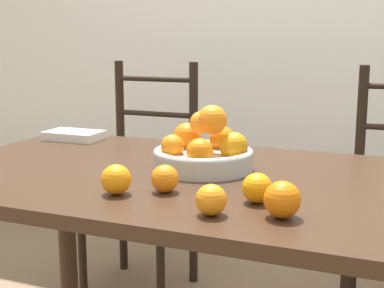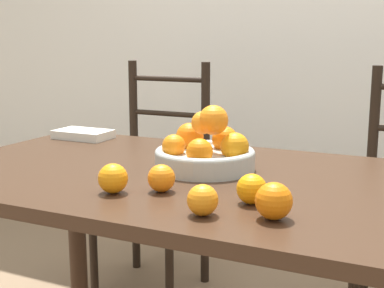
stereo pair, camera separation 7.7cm
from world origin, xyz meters
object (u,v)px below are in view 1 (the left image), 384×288
(orange_loose_1, at_px, (211,200))
(orange_loose_3, at_px, (282,200))
(book_stack, at_px, (74,135))
(orange_loose_4, at_px, (257,188))
(orange_loose_2, at_px, (165,179))
(chair_left, at_px, (144,186))
(fruit_bowl, at_px, (204,150))
(orange_loose_0, at_px, (116,179))

(orange_loose_1, distance_m, orange_loose_3, 0.15)
(book_stack, bearing_deg, orange_loose_4, -30.89)
(orange_loose_2, relative_size, chair_left, 0.07)
(orange_loose_3, height_order, orange_loose_4, orange_loose_3)
(orange_loose_4, bearing_deg, chair_left, 129.60)
(fruit_bowl, height_order, book_stack, fruit_bowl)
(fruit_bowl, xyz_separation_m, orange_loose_2, (-0.01, -0.25, -0.02))
(orange_loose_4, bearing_deg, book_stack, 149.11)
(fruit_bowl, bearing_deg, orange_loose_4, -48.33)
(orange_loose_1, distance_m, book_stack, 0.99)
(orange_loose_3, bearing_deg, orange_loose_4, 132.97)
(orange_loose_2, relative_size, orange_loose_3, 0.87)
(orange_loose_0, relative_size, orange_loose_3, 0.93)
(orange_loose_2, height_order, orange_loose_4, orange_loose_4)
(fruit_bowl, xyz_separation_m, orange_loose_3, (0.30, -0.33, -0.02))
(fruit_bowl, relative_size, chair_left, 0.27)
(orange_loose_4, distance_m, book_stack, 0.97)
(orange_loose_0, distance_m, chair_left, 1.15)
(orange_loose_3, bearing_deg, orange_loose_0, 177.15)
(orange_loose_3, height_order, chair_left, chair_left)
(orange_loose_1, xyz_separation_m, orange_loose_3, (0.14, 0.04, 0.01))
(orange_loose_1, distance_m, orange_loose_2, 0.20)
(orange_loose_1, relative_size, chair_left, 0.06)
(chair_left, relative_size, book_stack, 5.03)
(chair_left, bearing_deg, book_stack, -96.76)
(orange_loose_1, relative_size, orange_loose_3, 0.86)
(orange_loose_4, bearing_deg, fruit_bowl, 131.67)
(orange_loose_0, bearing_deg, orange_loose_2, 30.92)
(orange_loose_0, bearing_deg, orange_loose_1, -12.81)
(orange_loose_1, height_order, orange_loose_4, orange_loose_4)
(orange_loose_1, distance_m, orange_loose_4, 0.14)
(orange_loose_3, bearing_deg, book_stack, 147.47)
(orange_loose_0, bearing_deg, fruit_bowl, 71.41)
(orange_loose_1, xyz_separation_m, chair_left, (-0.71, 1.07, -0.32))
(fruit_bowl, relative_size, orange_loose_0, 3.93)
(orange_loose_3, height_order, book_stack, orange_loose_3)
(orange_loose_0, xyz_separation_m, orange_loose_3, (0.41, -0.02, 0.00))
(fruit_bowl, bearing_deg, book_stack, 157.96)
(orange_loose_0, bearing_deg, chair_left, 114.15)
(chair_left, bearing_deg, orange_loose_3, -50.03)
(orange_loose_2, height_order, orange_loose_3, orange_loose_3)
(orange_loose_3, relative_size, book_stack, 0.38)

